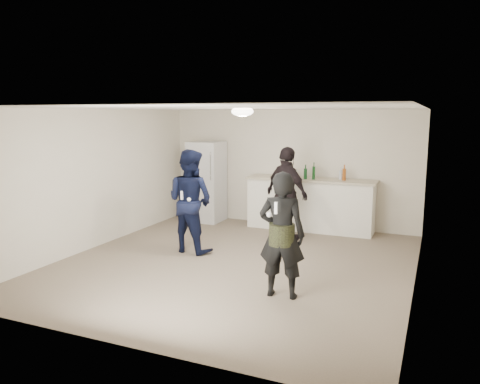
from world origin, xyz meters
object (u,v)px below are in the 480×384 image
at_px(counter, 310,205).
at_px(shaker, 295,173).
at_px(spectator, 287,194).
at_px(man, 190,201).
at_px(woman, 282,235).
at_px(fridge, 207,182).

xyz_separation_m(counter, shaker, (-0.37, 0.13, 0.65)).
height_order(counter, spectator, spectator).
height_order(shaker, man, man).
bearing_deg(spectator, shaker, -50.83).
relative_size(counter, spectator, 1.44).
bearing_deg(spectator, man, 75.86).
distance_m(shaker, woman, 3.97).
distance_m(shaker, spectator, 1.15).
bearing_deg(spectator, counter, -71.40).
height_order(counter, shaker, shaker).
bearing_deg(spectator, woman, 136.69).
height_order(counter, man, man).
bearing_deg(shaker, fridge, -174.40).
bearing_deg(counter, man, -123.57).
height_order(fridge, woman, fridge).
height_order(woman, spectator, spectator).
distance_m(fridge, shaker, 2.03).
distance_m(shaker, man, 2.74).
distance_m(counter, woman, 3.77).
distance_m(counter, fridge, 2.41).
bearing_deg(woman, spectator, -79.07).
distance_m(woman, spectator, 2.85).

